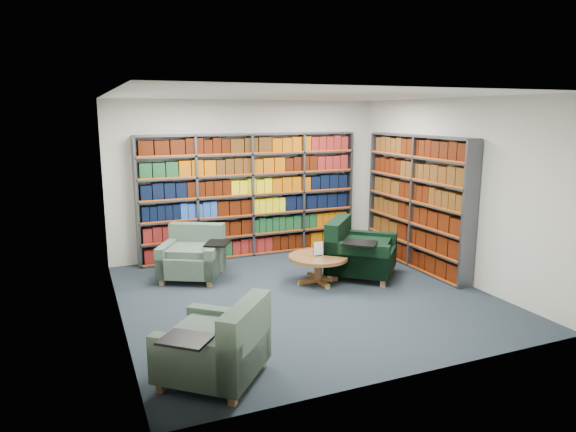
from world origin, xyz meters
name	(u,v)px	position (x,y,z in m)	size (l,w,h in m)	color
room_shell	(305,199)	(0.00, 0.00, 1.40)	(5.02, 5.02, 2.82)	#1C252E
bookshelf_back	(251,196)	(0.00, 2.34, 1.10)	(4.00, 0.28, 2.20)	#47494F
bookshelf_right	(417,202)	(2.34, 0.60, 1.10)	(0.28, 2.50, 2.20)	#47494F
chair_teal_left	(194,257)	(-1.27, 1.46, 0.33)	(1.21, 1.21, 0.81)	#06313C
chair_green_right	(355,253)	(1.13, 0.52, 0.37)	(1.40, 1.40, 0.91)	black
chair_teal_front	(221,349)	(-1.74, -1.86, 0.33)	(1.26, 1.26, 0.82)	#06313C
coffee_table	(318,261)	(0.43, 0.42, 0.34)	(0.91, 0.91, 0.64)	brown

